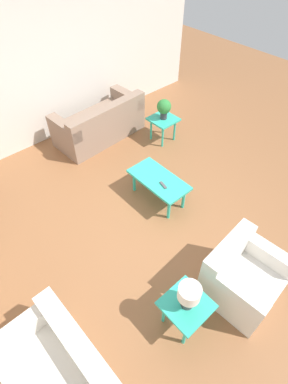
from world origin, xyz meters
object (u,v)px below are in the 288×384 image
at_px(loveseat, 60,373).
at_px(side_table_lamp, 186,307).
at_px(coffee_table, 159,181).
at_px(table_lamp, 189,295).
at_px(side_table_plant, 163,122).
at_px(sofa, 100,124).
at_px(armchair, 242,277).
at_px(potted_plant, 164,107).

relative_size(loveseat, side_table_lamp, 2.44).
distance_m(coffee_table, table_lamp, 2.08).
relative_size(side_table_plant, table_lamp, 1.37).
relative_size(coffee_table, side_table_plant, 2.01).
bearing_deg(table_lamp, loveseat, 73.61).
bearing_deg(coffee_table, side_table_plant, -46.74).
xyz_separation_m(loveseat, coffee_table, (1.27, -2.57, 0.08)).
bearing_deg(side_table_plant, side_table_lamp, 139.68).
height_order(sofa, side_table_plant, sofa).
height_order(armchair, side_table_lamp, armchair).
xyz_separation_m(armchair, potted_plant, (3.00, -1.56, 0.41)).
distance_m(sofa, armchair, 3.95).
bearing_deg(sofa, armchair, 76.78).
bearing_deg(side_table_lamp, armchair, -102.28).
xyz_separation_m(sofa, loveseat, (-3.31, 2.89, -0.00)).
height_order(sofa, table_lamp, table_lamp).
relative_size(sofa, armchair, 2.00).
distance_m(sofa, potted_plant, 1.33).
bearing_deg(armchair, loveseat, 161.11).
height_order(potted_plant, table_lamp, potted_plant).
xyz_separation_m(sofa, side_table_lamp, (-3.71, 1.51, 0.10)).
distance_m(loveseat, potted_plant, 4.50).
height_order(loveseat, coffee_table, loveseat).
bearing_deg(armchair, coffee_table, 75.27).
distance_m(armchair, table_lamp, 0.94).
bearing_deg(loveseat, table_lamp, 72.58).
relative_size(armchair, table_lamp, 2.51).
bearing_deg(side_table_plant, loveseat, 122.52).
distance_m(sofa, loveseat, 4.39).
bearing_deg(armchair, side_table_lamp, 163.70).
height_order(side_table_lamp, table_lamp, table_lamp).
relative_size(armchair, side_table_lamp, 1.83).
relative_size(side_table_lamp, table_lamp, 1.37).
bearing_deg(side_table_plant, coffee_table, 133.26).
height_order(armchair, potted_plant, potted_plant).
xyz_separation_m(coffee_table, side_table_lamp, (-1.68, 1.18, 0.02)).
height_order(sofa, loveseat, sofa).
relative_size(side_table_plant, side_table_lamp, 1.00).
bearing_deg(sofa, loveseat, 45.48).
bearing_deg(table_lamp, coffee_table, -35.12).
bearing_deg(armchair, sofa, 76.10).
bearing_deg(side_table_plant, sofa, 44.52).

